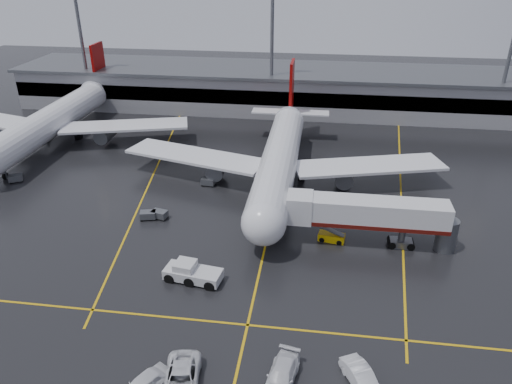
# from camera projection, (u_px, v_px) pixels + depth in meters

# --- Properties ---
(ground) EXTENTS (220.00, 220.00, 0.00)m
(ground) POSITION_uv_depth(u_px,v_px,m) (273.00, 213.00, 65.69)
(ground) COLOR black
(ground) RESTS_ON ground
(apron_line_centre) EXTENTS (0.25, 90.00, 0.02)m
(apron_line_centre) POSITION_uv_depth(u_px,v_px,m) (273.00, 213.00, 65.69)
(apron_line_centre) COLOR gold
(apron_line_centre) RESTS_ON ground
(apron_line_stop) EXTENTS (60.00, 0.25, 0.02)m
(apron_line_stop) POSITION_uv_depth(u_px,v_px,m) (248.00, 325.00, 46.24)
(apron_line_stop) COLOR gold
(apron_line_stop) RESTS_ON ground
(apron_line_left) EXTENTS (9.99, 69.35, 0.02)m
(apron_line_left) POSITION_uv_depth(u_px,v_px,m) (154.00, 173.00, 77.01)
(apron_line_left) COLOR gold
(apron_line_left) RESTS_ON ground
(apron_line_right) EXTENTS (7.57, 69.64, 0.02)m
(apron_line_right) POSITION_uv_depth(u_px,v_px,m) (401.00, 188.00, 72.29)
(apron_line_right) COLOR gold
(apron_line_right) RESTS_ON ground
(terminal) EXTENTS (122.00, 19.00, 8.60)m
(terminal) POSITION_uv_depth(u_px,v_px,m) (297.00, 89.00, 106.12)
(terminal) COLOR gray
(terminal) RESTS_ON ground
(light_mast_left) EXTENTS (3.00, 1.20, 25.45)m
(light_mast_left) POSITION_uv_depth(u_px,v_px,m) (82.00, 40.00, 101.89)
(light_mast_left) COLOR #595B60
(light_mast_left) RESTS_ON ground
(light_mast_mid) EXTENTS (3.00, 1.20, 25.45)m
(light_mast_mid) POSITION_uv_depth(u_px,v_px,m) (272.00, 45.00, 96.92)
(light_mast_mid) COLOR #595B60
(light_mast_mid) RESTS_ON ground
(light_mast_right) EXTENTS (3.00, 1.20, 25.45)m
(light_mast_right) POSITION_uv_depth(u_px,v_px,m) (511.00, 51.00, 91.33)
(light_mast_right) COLOR #595B60
(light_mast_right) RESTS_ON ground
(main_airliner) EXTENTS (48.80, 45.60, 14.10)m
(main_airliner) POSITION_uv_depth(u_px,v_px,m) (280.00, 156.00, 72.37)
(main_airliner) COLOR silver
(main_airliner) RESTS_ON ground
(second_airliner) EXTENTS (48.80, 45.60, 14.10)m
(second_airliner) POSITION_uv_depth(u_px,v_px,m) (55.00, 119.00, 88.20)
(second_airliner) COLOR silver
(second_airliner) RESTS_ON ground
(jet_bridge) EXTENTS (19.90, 3.40, 6.05)m
(jet_bridge) POSITION_uv_depth(u_px,v_px,m) (368.00, 215.00, 57.14)
(jet_bridge) COLOR silver
(jet_bridge) RESTS_ON ground
(pushback_tractor) EXTENTS (6.44, 3.44, 2.20)m
(pushback_tractor) POSITION_uv_depth(u_px,v_px,m) (192.00, 273.00, 52.15)
(pushback_tractor) COLOR silver
(pushback_tractor) RESTS_ON ground
(belt_loader) EXTENTS (3.35, 1.94, 2.00)m
(belt_loader) POSITION_uv_depth(u_px,v_px,m) (332.00, 237.00, 59.29)
(belt_loader) COLOR #EEBA09
(belt_loader) RESTS_ON ground
(service_van_a) EXTENTS (3.73, 6.47, 1.70)m
(service_van_a) POSITION_uv_depth(u_px,v_px,m) (181.00, 380.00, 39.34)
(service_van_a) COLOR silver
(service_van_a) RESTS_ON ground
(service_van_b) EXTENTS (3.16, 5.73, 1.57)m
(service_van_b) POSITION_uv_depth(u_px,v_px,m) (282.00, 376.00, 39.81)
(service_van_b) COLOR silver
(service_van_b) RESTS_ON ground
(service_van_c) EXTENTS (3.72, 5.04, 1.58)m
(service_van_c) POSITION_uv_depth(u_px,v_px,m) (362.00, 378.00, 39.55)
(service_van_c) COLOR silver
(service_van_c) RESTS_ON ground
(baggage_cart_a) EXTENTS (2.24, 1.71, 1.12)m
(baggage_cart_a) POSITION_uv_depth(u_px,v_px,m) (159.00, 214.00, 64.10)
(baggage_cart_a) COLOR #595B60
(baggage_cart_a) RESTS_ON ground
(baggage_cart_b) EXTENTS (2.24, 1.71, 1.12)m
(baggage_cart_b) POSITION_uv_depth(u_px,v_px,m) (148.00, 215.00, 63.92)
(baggage_cart_b) COLOR #595B60
(baggage_cart_b) RESTS_ON ground
(baggage_cart_c) EXTENTS (2.11, 1.48, 1.12)m
(baggage_cart_c) POSITION_uv_depth(u_px,v_px,m) (208.00, 182.00, 72.95)
(baggage_cart_c) COLOR #595B60
(baggage_cart_c) RESTS_ON ground
(baggage_cart_e) EXTENTS (2.38, 2.11, 1.12)m
(baggage_cart_e) POSITION_uv_depth(u_px,v_px,m) (16.00, 178.00, 74.07)
(baggage_cart_e) COLOR #595B60
(baggage_cart_e) RESTS_ON ground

